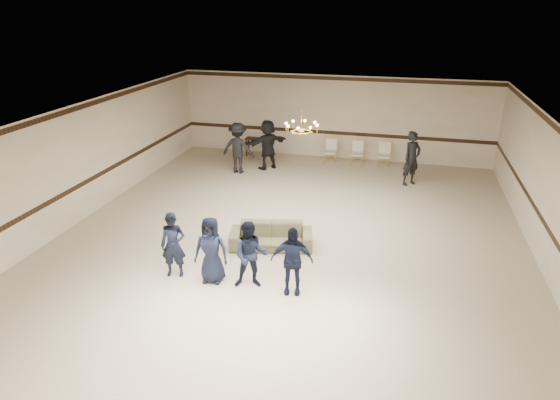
{
  "coord_description": "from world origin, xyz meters",
  "views": [
    {
      "loc": [
        2.52,
        -11.03,
        5.75
      ],
      "look_at": [
        -0.2,
        -0.5,
        1.17
      ],
      "focal_mm": 30.35,
      "sensor_mm": 36.0,
      "label": 1
    }
  ],
  "objects": [
    {
      "name": "room",
      "position": [
        0.0,
        0.0,
        1.6
      ],
      "size": [
        12.01,
        14.01,
        3.21
      ],
      "color": "beige",
      "rests_on": "ground"
    },
    {
      "name": "chair_rail",
      "position": [
        0.0,
        6.99,
        1.0
      ],
      "size": [
        12.0,
        0.02,
        0.14
      ],
      "primitive_type": "cube",
      "color": "black",
      "rests_on": "wall_back"
    },
    {
      "name": "crown_molding",
      "position": [
        0.0,
        6.99,
        3.08
      ],
      "size": [
        12.0,
        0.02,
        0.14
      ],
      "primitive_type": "cube",
      "color": "black",
      "rests_on": "wall_back"
    },
    {
      "name": "chandelier",
      "position": [
        0.0,
        1.0,
        2.88
      ],
      "size": [
        0.94,
        0.94,
        0.89
      ],
      "primitive_type": null,
      "color": "gold",
      "rests_on": "ceiling"
    },
    {
      "name": "boy_a",
      "position": [
        -2.09,
        -2.65,
        0.76
      ],
      "size": [
        0.62,
        0.47,
        1.52
      ],
      "primitive_type": "imported",
      "rotation": [
        0.0,
        0.0,
        0.2
      ],
      "color": "black",
      "rests_on": "floor"
    },
    {
      "name": "boy_b",
      "position": [
        -1.19,
        -2.65,
        0.76
      ],
      "size": [
        0.79,
        0.55,
        1.52
      ],
      "primitive_type": "imported",
      "rotation": [
        0.0,
        0.0,
        0.1
      ],
      "color": "black",
      "rests_on": "floor"
    },
    {
      "name": "boy_c",
      "position": [
        -0.29,
        -2.65,
        0.76
      ],
      "size": [
        0.86,
        0.74,
        1.52
      ],
      "primitive_type": "imported",
      "rotation": [
        0.0,
        0.0,
        0.24
      ],
      "color": "black",
      "rests_on": "floor"
    },
    {
      "name": "boy_d",
      "position": [
        0.61,
        -2.65,
        0.76
      ],
      "size": [
        0.94,
        0.52,
        1.52
      ],
      "primitive_type": "imported",
      "rotation": [
        0.0,
        0.0,
        0.17
      ],
      "color": "black",
      "rests_on": "floor"
    },
    {
      "name": "settee",
      "position": [
        -0.35,
        -0.82,
        0.3
      ],
      "size": [
        2.19,
        1.23,
        0.6
      ],
      "primitive_type": "imported",
      "rotation": [
        0.0,
        0.0,
        0.22
      ],
      "color": "#646343",
      "rests_on": "floor"
    },
    {
      "name": "adult_left",
      "position": [
        -2.99,
        4.33,
        0.92
      ],
      "size": [
        1.22,
        0.74,
        1.83
      ],
      "primitive_type": "imported",
      "rotation": [
        0.0,
        0.0,
        3.09
      ],
      "color": "black",
      "rests_on": "floor"
    },
    {
      "name": "adult_mid",
      "position": [
        -2.09,
        5.03,
        0.92
      ],
      "size": [
        1.6,
        1.57,
        1.83
      ],
      "primitive_type": "imported",
      "rotation": [
        0.0,
        0.0,
        3.91
      ],
      "color": "black",
      "rests_on": "floor"
    },
    {
      "name": "adult_right",
      "position": [
        3.01,
        4.63,
        0.92
      ],
      "size": [
        0.79,
        0.78,
        1.83
      ],
      "primitive_type": "imported",
      "rotation": [
        0.0,
        0.0,
        0.75
      ],
      "color": "black",
      "rests_on": "floor"
    },
    {
      "name": "banquet_chair_left",
      "position": [
        0.05,
        6.2,
        0.46
      ],
      "size": [
        0.46,
        0.46,
        0.92
      ],
      "primitive_type": null,
      "rotation": [
        0.0,
        0.0,
        0.03
      ],
      "color": "beige",
      "rests_on": "floor"
    },
    {
      "name": "banquet_chair_mid",
      "position": [
        1.05,
        6.2,
        0.46
      ],
      "size": [
        0.49,
        0.49,
        0.92
      ],
      "primitive_type": null,
      "rotation": [
        0.0,
        0.0,
        0.09
      ],
      "color": "beige",
      "rests_on": "floor"
    },
    {
      "name": "banquet_chair_right",
      "position": [
        2.05,
        6.2,
        0.46
      ],
      "size": [
        0.46,
        0.46,
        0.92
      ],
      "primitive_type": null,
      "rotation": [
        0.0,
        0.0,
        0.03
      ],
      "color": "beige",
      "rests_on": "floor"
    },
    {
      "name": "console_table",
      "position": [
        -2.95,
        6.4,
        0.37
      ],
      "size": [
        0.9,
        0.43,
        0.73
      ],
      "primitive_type": "cube",
      "rotation": [
        0.0,
        0.0,
        -0.08
      ],
      "color": "black",
      "rests_on": "floor"
    }
  ]
}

